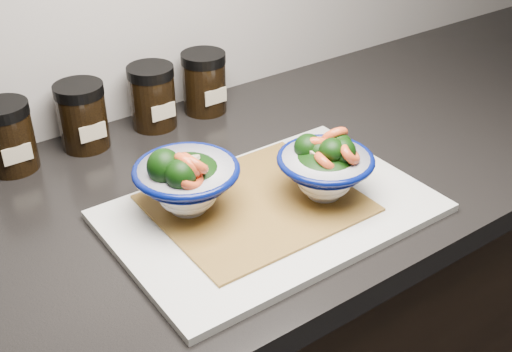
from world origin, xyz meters
TOP-DOWN VIEW (x-y plane):
  - countertop at (0.00, 1.45)m, footprint 3.50×0.60m
  - cutting_board at (0.14, 1.35)m, footprint 0.45×0.30m
  - bamboo_mat at (0.13, 1.37)m, footprint 0.28×0.24m
  - bowl_left at (0.04, 1.41)m, footprint 0.15×0.15m
  - bowl_right at (0.22, 1.33)m, footprint 0.14×0.14m
  - spice_jar_a at (-0.12, 1.69)m, footprint 0.08×0.08m
  - spice_jar_b at (0.00, 1.69)m, footprint 0.08×0.08m
  - spice_jar_c at (0.13, 1.69)m, footprint 0.08×0.08m
  - spice_jar_d at (0.24, 1.69)m, footprint 0.08×0.08m

SIDE VIEW (x-z plane):
  - countertop at x=0.00m, z-range 0.86..0.90m
  - cutting_board at x=0.14m, z-range 0.90..0.91m
  - bamboo_mat at x=0.13m, z-range 0.91..0.92m
  - spice_jar_a at x=-0.12m, z-range 0.90..1.01m
  - spice_jar_b at x=0.00m, z-range 0.90..1.01m
  - spice_jar_c at x=0.13m, z-range 0.90..1.01m
  - spice_jar_d at x=0.24m, z-range 0.90..1.01m
  - bowl_right at x=0.22m, z-range 0.91..1.02m
  - bowl_left at x=0.04m, z-range 0.91..1.02m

